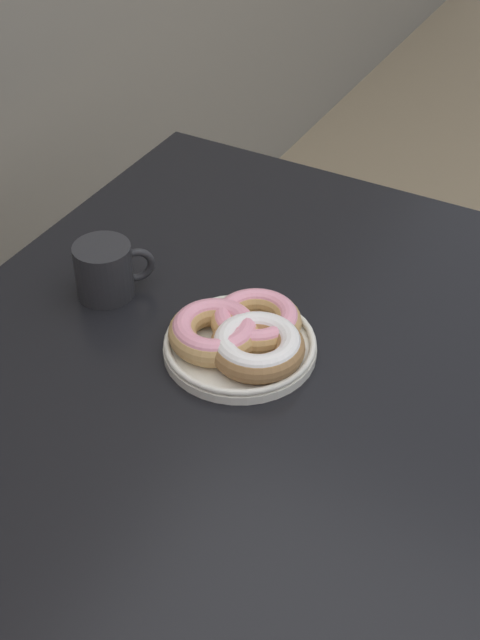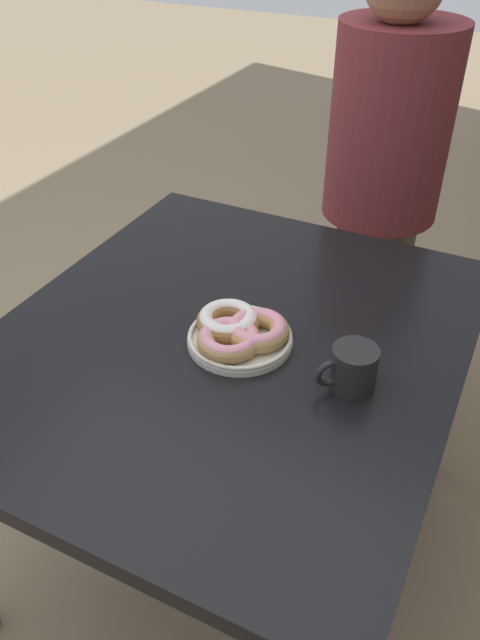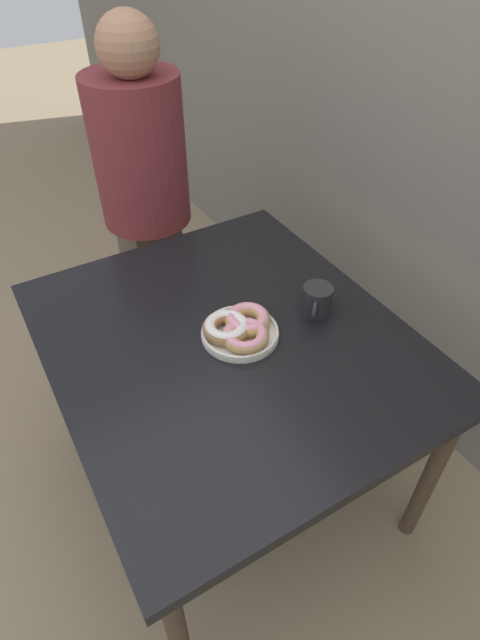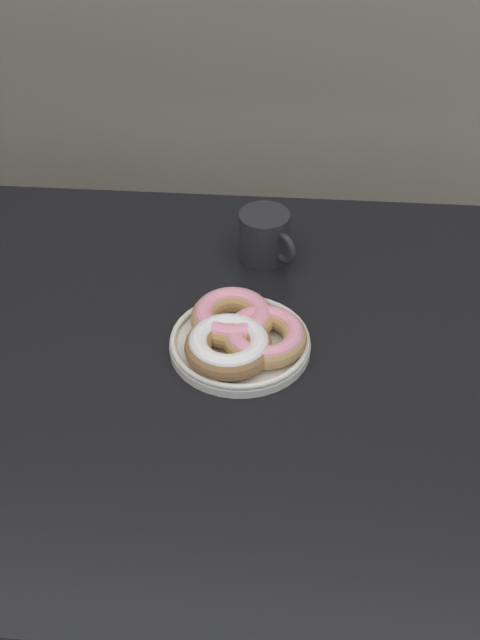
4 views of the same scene
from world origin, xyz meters
name	(u,v)px [view 4 (image 4 of 4)]	position (x,y,z in m)	size (l,w,h in m)	color
dining_table	(229,395)	(0.00, 0.27, 0.66)	(1.12, 0.97, 0.72)	black
donut_plate	(240,335)	(0.02, 0.30, 0.75)	(0.24, 0.23, 0.06)	silver
coffee_mug	(265,236)	(0.04, 0.56, 0.77)	(0.11, 0.11, 0.09)	#232326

